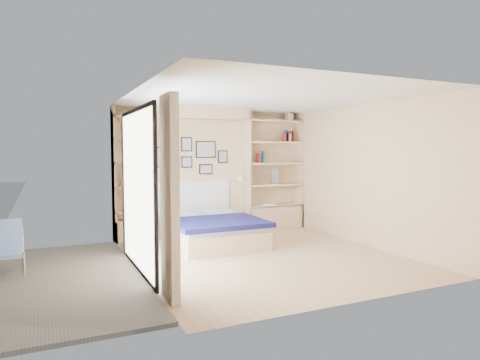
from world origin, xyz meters
name	(u,v)px	position (x,y,z in m)	size (l,w,h in m)	color
ground	(264,256)	(0.00, 0.00, 0.00)	(4.50, 4.50, 0.00)	tan
room_shell	(207,183)	(-0.39, 1.52, 1.08)	(4.50, 4.50, 4.50)	#E4C08B
bed	(211,230)	(-0.44, 1.18, 0.26)	(1.57, 2.03, 1.07)	beige
photo_gallery	(191,154)	(-0.45, 2.22, 1.60)	(1.48, 0.02, 0.82)	black
reading_lamps	(203,180)	(-0.30, 2.00, 1.10)	(1.92, 0.12, 0.15)	silver
shelf_decor	(264,149)	(1.10, 2.07, 1.70)	(3.53, 0.23, 2.03)	#A51E1E
deck	(7,287)	(-3.60, 0.00, 0.00)	(3.20, 4.00, 0.05)	#746856
deck_chair	(6,249)	(-3.64, 0.58, 0.35)	(0.49, 0.77, 0.74)	tan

